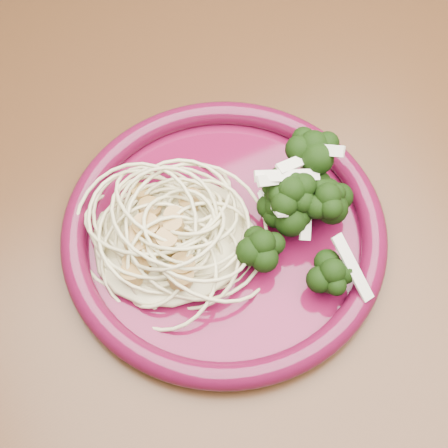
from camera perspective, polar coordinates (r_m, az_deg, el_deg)
name	(u,v)px	position (r m, az deg, el deg)	size (l,w,h in m)	color
dining_table	(249,198)	(0.66, 2.32, 2.36)	(1.20, 0.80, 0.75)	#472814
dinner_plate	(224,230)	(0.52, 0.00, -0.56)	(0.32, 0.32, 0.02)	#540A25
spaghetti_pile	(174,234)	(0.50, -4.63, -0.94)	(0.13, 0.12, 0.03)	beige
scallop_cluster	(171,213)	(0.48, -4.91, 0.99)	(0.11, 0.11, 0.04)	#AE8749
broccoli_pile	(285,204)	(0.51, 5.62, 1.81)	(0.09, 0.14, 0.05)	black
onion_garnish	(289,183)	(0.48, 5.93, 3.75)	(0.06, 0.09, 0.05)	beige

